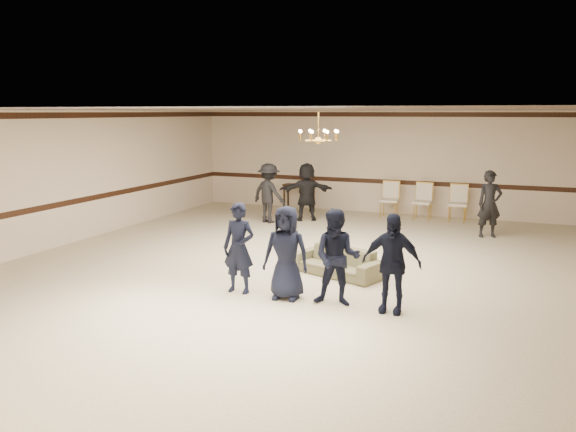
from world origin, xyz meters
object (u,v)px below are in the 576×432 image
at_px(settee, 337,262).
at_px(adult_mid, 307,192).
at_px(boy_b, 286,253).
at_px(boy_d, 391,263).
at_px(banquet_chair_right, 458,204).
at_px(banquet_chair_mid, 423,202).
at_px(boy_c, 337,258).
at_px(adult_right, 490,204).
at_px(banquet_chair_left, 389,200).
at_px(chandelier, 318,125).
at_px(adult_left, 269,193).
at_px(console_table, 299,197).
at_px(boy_a, 239,248).

bearing_deg(settee, adult_mid, 136.19).
bearing_deg(boy_b, boy_d, -4.89).
bearing_deg(banquet_chair_right, banquet_chair_mid, 175.62).
distance_m(boy_c, adult_right, 6.79).
xyz_separation_m(boy_d, banquet_chair_left, (-1.80, 8.27, -0.27)).
relative_size(chandelier, adult_left, 0.55).
bearing_deg(banquet_chair_right, boy_d, -95.77).
xyz_separation_m(banquet_chair_mid, console_table, (-4.00, 0.20, -0.11)).
relative_size(chandelier, boy_c, 0.58).
xyz_separation_m(boy_c, banquet_chair_right, (1.10, 8.27, -0.27)).
height_order(adult_mid, adult_right, same).
height_order(boy_d, adult_mid, adult_mid).
bearing_deg(banquet_chair_left, boy_a, -100.19).
height_order(settee, console_table, console_table).
bearing_deg(console_table, adult_left, -94.32).
bearing_deg(boy_d, boy_a, 179.82).
distance_m(boy_b, console_table, 9.00).
xyz_separation_m(boy_c, console_table, (-3.90, 8.47, -0.38)).
relative_size(boy_b, settee, 0.88).
relative_size(boy_a, settee, 0.88).
xyz_separation_m(banquet_chair_left, banquet_chair_mid, (1.00, 0.00, 0.00)).
bearing_deg(boy_a, banquet_chair_left, 83.86).
bearing_deg(banquet_chair_right, adult_left, -161.77).
relative_size(banquet_chair_left, banquet_chair_mid, 1.00).
bearing_deg(banquet_chair_left, chandelier, -99.11).
xyz_separation_m(boy_c, banquet_chair_left, (-0.90, 8.27, -0.27)).
distance_m(banquet_chair_left, banquet_chair_right, 2.00).
xyz_separation_m(banquet_chair_left, banquet_chair_right, (2.00, 0.00, 0.00)).
height_order(boy_c, banquet_chair_right, boy_c).
height_order(boy_c, console_table, boy_c).
relative_size(boy_b, banquet_chair_mid, 1.50).
bearing_deg(console_table, chandelier, -68.20).
relative_size(settee, banquet_chair_right, 1.70).
bearing_deg(banquet_chair_left, adult_mid, -150.88).
bearing_deg(adult_right, adult_left, 157.40).
bearing_deg(boy_d, banquet_chair_mid, 95.34).
relative_size(settee, adult_left, 1.07).
xyz_separation_m(adult_left, banquet_chair_mid, (4.05, 2.10, -0.32)).
relative_size(boy_a, boy_c, 1.00).
xyz_separation_m(boy_b, adult_left, (-3.05, 6.17, 0.05)).
relative_size(boy_c, adult_mid, 0.94).
bearing_deg(boy_b, banquet_chair_right, 71.52).
xyz_separation_m(chandelier, adult_left, (-2.58, 3.17, -2.02)).
bearing_deg(adult_mid, adult_left, 9.67).
relative_size(boy_a, banquet_chair_mid, 1.50).
height_order(chandelier, banquet_chair_right, chandelier).
xyz_separation_m(chandelier, settee, (0.86, -1.29, -2.61)).
distance_m(chandelier, boy_c, 3.89).
distance_m(settee, adult_right, 5.44).
distance_m(boy_b, boy_d, 1.80).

